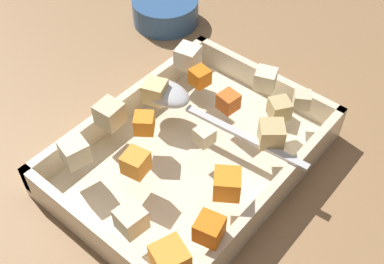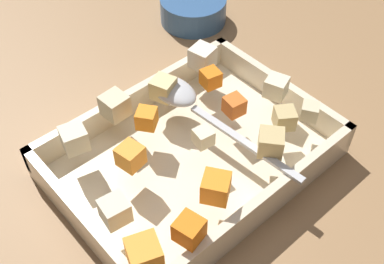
{
  "view_description": "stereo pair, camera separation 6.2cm",
  "coord_description": "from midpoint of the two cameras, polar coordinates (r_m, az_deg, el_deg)",
  "views": [
    {
      "loc": [
        -0.34,
        -0.25,
        0.52
      ],
      "look_at": [
        -0.01,
        0.02,
        0.06
      ],
      "focal_mm": 45.37,
      "sensor_mm": 36.0,
      "label": 1
    },
    {
      "loc": [
        -0.29,
        -0.3,
        0.52
      ],
      "look_at": [
        -0.01,
        0.02,
        0.06
      ],
      "focal_mm": 45.37,
      "sensor_mm": 36.0,
      "label": 2
    }
  ],
  "objects": [
    {
      "name": "small_prep_bowl",
      "position": [
        0.91,
        -5.14,
        13.97
      ],
      "size": [
        0.12,
        0.12,
        0.05
      ],
      "primitive_type": "cylinder",
      "color": "#33598C",
      "rests_on": "ground_plane"
    },
    {
      "name": "carrot_chunk_heap_side",
      "position": [
        0.63,
        -8.45,
        0.88
      ],
      "size": [
        0.04,
        0.04,
        0.03
      ],
      "primitive_type": "cube",
      "rotation": [
        0.0,
        0.0,
        5.36
      ],
      "color": "orange",
      "rests_on": "baking_dish"
    },
    {
      "name": "serving_spoon",
      "position": [
        0.67,
        -4.93,
        3.97
      ],
      "size": [
        0.05,
        0.26,
        0.02
      ],
      "rotation": [
        0.0,
        0.0,
        4.8
      ],
      "color": "silver",
      "rests_on": "baking_dish"
    },
    {
      "name": "ground_plane",
      "position": [
        0.67,
        -0.81,
        -3.94
      ],
      "size": [
        4.0,
        4.0,
        0.0
      ],
      "primitive_type": "plane",
      "color": "#936D47"
    },
    {
      "name": "parsnip_chunk_center",
      "position": [
        0.72,
        -2.97,
        8.71
      ],
      "size": [
        0.04,
        0.04,
        0.03
      ],
      "primitive_type": "cube",
      "rotation": [
        0.0,
        0.0,
        3.35
      ],
      "color": "silver",
      "rests_on": "baking_dish"
    },
    {
      "name": "potato_chunk_near_right",
      "position": [
        0.69,
        6.35,
        5.93
      ],
      "size": [
        0.04,
        0.04,
        0.03
      ],
      "primitive_type": "cube",
      "rotation": [
        0.0,
        0.0,
        5.06
      ],
      "color": "beige",
      "rests_on": "baking_dish"
    },
    {
      "name": "carrot_chunk_corner_nw",
      "position": [
        0.59,
        -9.66,
        -3.76
      ],
      "size": [
        0.03,
        0.03,
        0.03
      ],
      "primitive_type": "cube",
      "rotation": [
        0.0,
        0.0,
        1.76
      ],
      "color": "orange",
      "rests_on": "baking_dish"
    },
    {
      "name": "carrot_chunk_mid_right",
      "position": [
        0.66,
        1.61,
        3.47
      ],
      "size": [
        0.03,
        0.03,
        0.02
      ],
      "primitive_type": "cube",
      "rotation": [
        0.0,
        0.0,
        6.14
      ],
      "color": "orange",
      "rests_on": "baking_dish"
    },
    {
      "name": "carrot_chunk_corner_sw",
      "position": [
        0.53,
        -1.38,
        -11.54
      ],
      "size": [
        0.03,
        0.03,
        0.03
      ],
      "primitive_type": "cube",
      "rotation": [
        0.0,
        0.0,
        1.81
      ],
      "color": "orange",
      "rests_on": "baking_dish"
    },
    {
      "name": "baking_dish",
      "position": [
        0.66,
        -2.7,
        -3.05
      ],
      "size": [
        0.36,
        0.26,
        0.05
      ],
      "color": "beige",
      "rests_on": "ground_plane"
    },
    {
      "name": "potato_chunk_back_center",
      "position": [
        0.61,
        6.48,
        -0.4
      ],
      "size": [
        0.04,
        0.04,
        0.03
      ],
      "primitive_type": "cube",
      "rotation": [
        0.0,
        0.0,
        3.84
      ],
      "color": "tan",
      "rests_on": "baking_dish"
    },
    {
      "name": "parsnip_chunk_far_right",
      "position": [
        0.54,
        -10.49,
        -10.27
      ],
      "size": [
        0.03,
        0.03,
        0.03
      ],
      "primitive_type": "cube",
      "rotation": [
        0.0,
        0.0,
        3.01
      ],
      "color": "beige",
      "rests_on": "baking_dish"
    },
    {
      "name": "potato_chunk_near_left",
      "position": [
        0.67,
        10.24,
        3.63
      ],
      "size": [
        0.03,
        0.03,
        0.02
      ],
      "primitive_type": "cube",
      "rotation": [
        0.0,
        0.0,
        5.27
      ],
      "color": "beige",
      "rests_on": "baking_dish"
    },
    {
      "name": "potato_chunk_mid_left",
      "position": [
        0.65,
        7.57,
        2.58
      ],
      "size": [
        0.04,
        0.04,
        0.03
      ],
      "primitive_type": "cube",
      "rotation": [
        0.0,
        0.0,
        5.68
      ],
      "color": "tan",
      "rests_on": "baking_dish"
    },
    {
      "name": "carrot_chunk_corner_se",
      "position": [
        0.56,
        0.98,
        -6.3
      ],
      "size": [
        0.04,
        0.04,
        0.03
      ],
      "primitive_type": "cube",
      "rotation": [
        0.0,
        0.0,
        2.18
      ],
      "color": "orange",
      "rests_on": "baking_dish"
    },
    {
      "name": "potato_chunk_far_left",
      "position": [
        0.62,
        -1.7,
        -0.43
      ],
      "size": [
        0.03,
        0.03,
        0.02
      ],
      "primitive_type": "cube",
      "rotation": [
        0.0,
        0.0,
        2.99
      ],
      "color": "beige",
      "rests_on": "baking_dish"
    },
    {
      "name": "carrot_chunk_rim_edge",
      "position": [
        0.69,
        -1.63,
        6.38
      ],
      "size": [
        0.03,
        0.03,
        0.02
      ],
      "primitive_type": "cube",
      "rotation": [
        0.0,
        0.0,
        6.1
      ],
      "color": "orange",
      "rests_on": "baking_dish"
    },
    {
      "name": "potato_chunk_near_spoon",
      "position": [
        0.67,
        -7.02,
        4.62
      ],
      "size": [
        0.04,
        0.04,
        0.03
      ],
      "primitive_type": "cube",
      "rotation": [
        0.0,
        0.0,
        1.93
      ],
      "color": "#E0CC89",
      "rests_on": "baking_dish"
    },
    {
      "name": "potato_chunk_under_handle",
      "position": [
        0.65,
        -12.37,
        1.94
      ],
      "size": [
        0.03,
        0.03,
        0.03
      ],
      "primitive_type": "cube",
      "rotation": [
        0.0,
        0.0,
        4.78
      ],
      "color": "beige",
      "rests_on": "baking_dish"
    },
    {
      "name": "potato_chunk_heap_top",
      "position": [
        0.62,
        -16.47,
        -2.39
      ],
      "size": [
        0.04,
        0.04,
        0.03
      ],
      "primitive_type": "cube",
      "rotation": [
        0.0,
        0.0,
        1.33
      ],
      "color": "beige",
      "rests_on": "baking_dish"
    },
    {
      "name": "carrot_chunk_front_center",
      "position": [
        0.51,
        -6.21,
        -14.88
      ],
      "size": [
        0.04,
        0.04,
        0.03
      ],
      "primitive_type": "cube",
      "rotation": [
        0.0,
        0.0,
        2.79
      ],
      "color": "orange",
      "rests_on": "baking_dish"
    }
  ]
}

